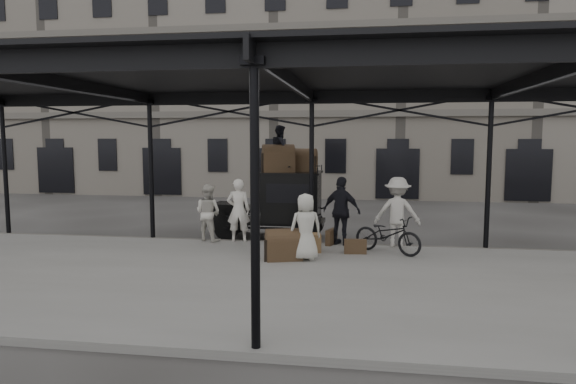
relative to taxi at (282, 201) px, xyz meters
name	(u,v)px	position (x,y,z in m)	size (l,w,h in m)	color
ground	(303,263)	(1.09, -3.29, -1.20)	(120.00, 120.00, 0.00)	#383533
platform	(292,282)	(1.09, -5.29, -1.13)	(28.00, 8.00, 0.15)	slate
canopy	(294,77)	(1.09, -5.01, 3.39)	(22.50, 9.00, 4.74)	black
building_frontage	(340,74)	(1.09, 14.71, 5.80)	(64.00, 8.00, 14.00)	slate
taxi	(282,201)	(0.00, 0.00, 0.00)	(3.65, 1.55, 2.18)	black
porter_left	(238,210)	(-1.09, -1.49, -0.10)	(0.69, 0.46, 1.90)	silver
porter_midleft	(208,213)	(-2.03, -1.49, -0.19)	(0.84, 0.65, 1.72)	beige
porter_centre	(306,227)	(1.19, -3.52, -0.19)	(0.84, 0.55, 1.72)	beige
porter_official	(342,211)	(2.00, -1.49, -0.05)	(1.17, 0.49, 2.00)	black
porter_right	(397,212)	(3.59, -1.49, -0.05)	(1.30, 0.74, 2.01)	#BCB6AC
bicycle	(388,235)	(3.30, -2.41, -0.54)	(0.68, 1.95, 1.03)	black
porter_roof	(281,149)	(-0.03, -0.10, 1.72)	(0.72, 0.56, 1.49)	black
steamer_trunk_roof_near	(278,161)	(-0.08, -0.25, 1.34)	(1.00, 0.61, 0.73)	#4A3722
steamer_trunk_roof_far	(303,162)	(0.67, 0.20, 1.28)	(0.84, 0.51, 0.62)	#4A3722
steamer_trunk_platform	(284,247)	(0.62, -3.56, -0.72)	(0.92, 0.56, 0.67)	#4A3722
wicker_hamper	(310,243)	(1.18, -2.55, -0.80)	(0.60, 0.45, 0.50)	olive
suitcase_upright	(331,237)	(1.71, -1.49, -0.83)	(0.15, 0.60, 0.45)	#4A3722
suitcase_flat	(355,247)	(2.43, -2.62, -0.85)	(0.60, 0.15, 0.40)	#4A3722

